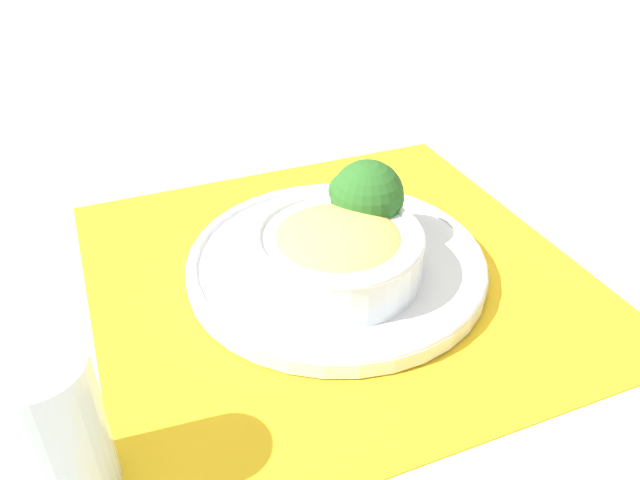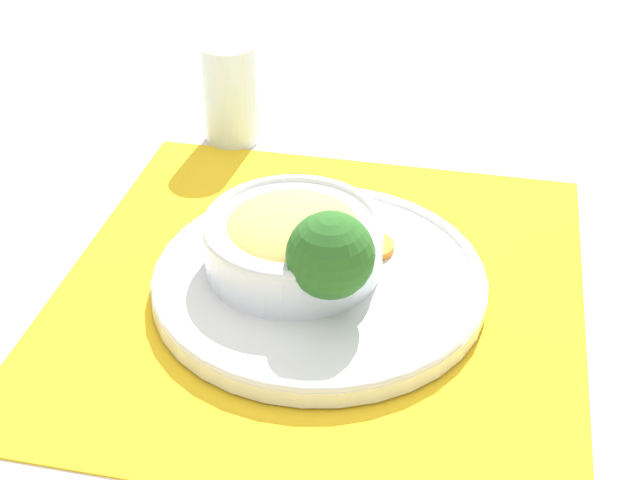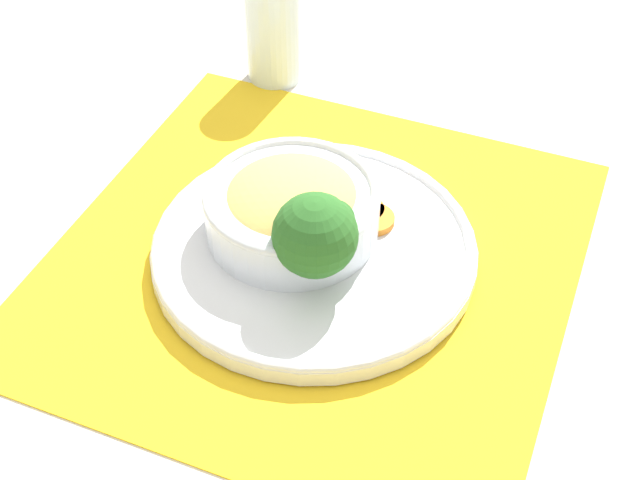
# 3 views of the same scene
# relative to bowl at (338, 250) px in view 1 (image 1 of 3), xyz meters

# --- Properties ---
(ground_plane) EXTENTS (4.00, 4.00, 0.00)m
(ground_plane) POSITION_rel_bowl_xyz_m (0.01, 0.03, -0.05)
(ground_plane) COLOR beige
(placemat) EXTENTS (0.53, 0.52, 0.00)m
(placemat) POSITION_rel_bowl_xyz_m (0.01, 0.03, -0.05)
(placemat) COLOR yellow
(placemat) RESTS_ON ground_plane
(plate) EXTENTS (0.31, 0.31, 0.02)m
(plate) POSITION_rel_bowl_xyz_m (0.01, 0.03, -0.03)
(plate) COLOR silver
(plate) RESTS_ON placemat
(bowl) EXTENTS (0.17, 0.17, 0.06)m
(bowl) POSITION_rel_bowl_xyz_m (0.00, 0.00, 0.00)
(bowl) COLOR silver
(bowl) RESTS_ON plate
(broccoli_floret) EXTENTS (0.08, 0.08, 0.09)m
(broccoli_floret) POSITION_rel_bowl_xyz_m (0.05, 0.05, 0.02)
(broccoli_floret) COLOR #84AD5B
(broccoli_floret) RESTS_ON plate
(carrot_slice_near) EXTENTS (0.04, 0.04, 0.01)m
(carrot_slice_near) POSITION_rel_bowl_xyz_m (-0.04, 0.06, -0.03)
(carrot_slice_near) COLOR orange
(carrot_slice_near) RESTS_ON plate
(carrot_slice_middle) EXTENTS (0.04, 0.04, 0.01)m
(carrot_slice_middle) POSITION_rel_bowl_xyz_m (-0.05, 0.05, -0.03)
(carrot_slice_middle) COLOR orange
(carrot_slice_middle) RESTS_ON plate
(water_glass) EXTENTS (0.06, 0.06, 0.12)m
(water_glass) POSITION_rel_bowl_xyz_m (-0.25, -0.16, 0.00)
(water_glass) COLOR silver
(water_glass) RESTS_ON ground_plane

